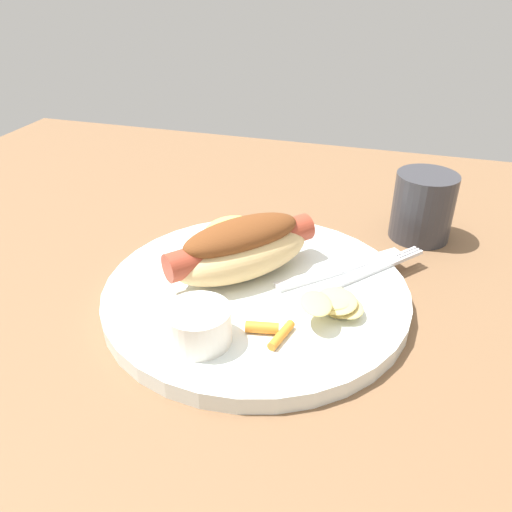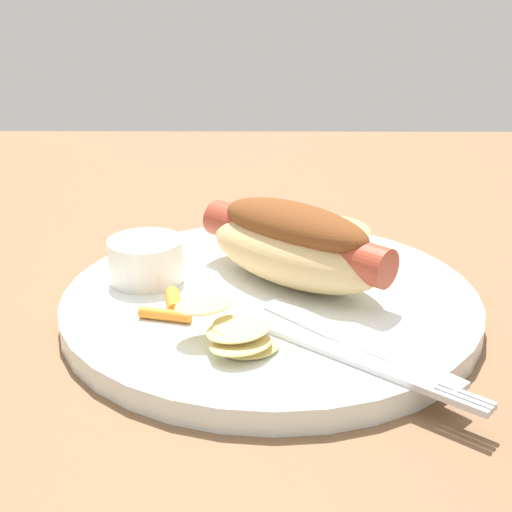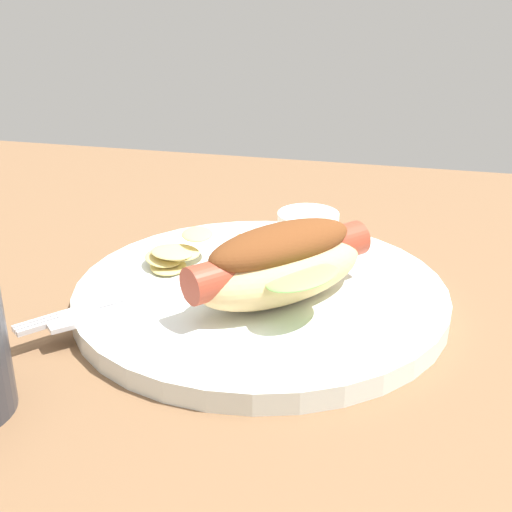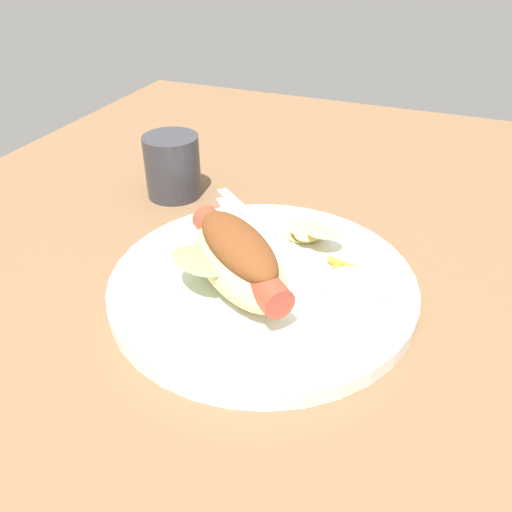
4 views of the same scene
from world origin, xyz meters
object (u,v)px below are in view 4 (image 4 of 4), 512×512
Objects in this scene: fork at (253,219)px; drinking_cup at (173,166)px; carrot_garnish at (340,270)px; chips_pile at (310,232)px; plate at (263,284)px; hot_dog at (237,258)px; knife at (244,228)px; sauce_ramekin at (352,300)px.

drinking_cup is at bearing 17.68° from fork.
carrot_garnish is at bearing -169.27° from fork.
chips_pile reaches higher than fork.
drinking_cup is at bearing -129.38° from plate.
plate is 7.52cm from carrot_garnish.
hot_dog is 10.18cm from carrot_garnish.
chips_pile reaches higher than knife.
plate is 5.38× the size of sauce_ramekin.
drinking_cup is at bearing -114.95° from carrot_garnish.
carrot_garnish is at bearing -153.36° from knife.
drinking_cup is at bearing -4.75° from hot_dog.
chips_pile is (-9.98, -6.74, -0.42)cm from sauce_ramekin.
fork is at bearing -130.05° from sauce_ramekin.
fork is 7.45cm from chips_pile.
knife is 7.42cm from chips_pile.
knife is 3.68× the size of carrot_garnish.
hot_dog is 1.02× the size of knife.
carrot_garnish is at bearing -107.16° from hot_dog.
carrot_garnish is (4.12, 11.78, 0.27)cm from knife.
chips_pile is (1.73, 7.19, 0.93)cm from fork.
knife is 1.89× the size of drinking_cup.
carrot_garnish is 27.10cm from drinking_cup.
drinking_cup is (-14.65, -17.85, 3.10)cm from plate.
knife is (-9.31, -3.39, -2.79)cm from hot_dog.
fork is at bearing -33.23° from hot_dog.
hot_dog is at bearing 155.91° from knife.
fork is 1.63× the size of drinking_cup.
sauce_ramekin is 12.05cm from chips_pile.
drinking_cup reaches higher than hot_dog.
hot_dog is at bearing -58.24° from carrot_garnish.
chips_pile is at bearing -135.94° from carrot_garnish.
fork is 14.02cm from drinking_cup.
carrot_garnish is at bearing 115.94° from plate.
knife is (-9.52, -14.09, -1.37)cm from sauce_ramekin.
hot_dog reaches higher than plate.
fork is at bearing -118.51° from carrot_garnish.
hot_dog is 2.78× the size of sauce_ramekin.
knife is (2.19, -0.16, -0.02)cm from fork.
fork is 2.20cm from knife.
chips_pile is 21.24cm from drinking_cup.
drinking_cup reaches higher than chips_pile.
sauce_ramekin is 0.69× the size of drinking_cup.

